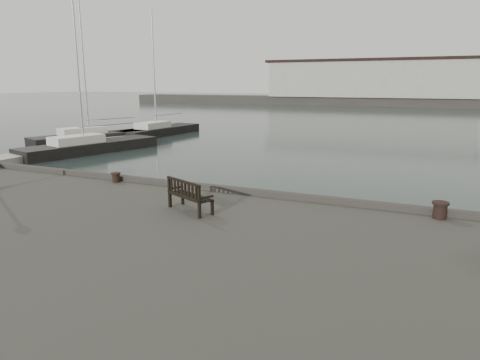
% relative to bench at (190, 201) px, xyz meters
% --- Properties ---
extents(ground, '(400.00, 400.00, 0.00)m').
position_rel_bench_xyz_m(ground, '(0.95, 2.62, -1.85)').
color(ground, black).
rests_on(ground, ground).
extents(pontoon, '(2.00, 24.00, 0.50)m').
position_rel_bench_xyz_m(pontoon, '(-19.05, 12.62, -1.60)').
color(pontoon, '#AAA79D').
rests_on(pontoon, ground).
extents(breakwater, '(140.00, 9.50, 12.20)m').
position_rel_bench_xyz_m(breakwater, '(-3.61, 94.62, 2.45)').
color(breakwater, '#383530').
rests_on(breakwater, ground).
extents(bench, '(1.66, 1.15, 0.91)m').
position_rel_bench_xyz_m(bench, '(0.00, 0.00, 0.00)').
color(bench, black).
rests_on(bench, quay).
extents(bollard_left, '(0.43, 0.43, 0.36)m').
position_rel_bench_xyz_m(bollard_left, '(-4.40, 2.12, -0.11)').
color(bollard_left, black).
rests_on(bollard_left, quay).
extents(bollard_right, '(0.48, 0.48, 0.47)m').
position_rel_bench_xyz_m(bollard_right, '(6.61, 2.12, -0.06)').
color(bollard_right, black).
rests_on(bollard_right, quay).
extents(yacht_b, '(6.34, 11.30, 14.61)m').
position_rel_bench_xyz_m(yacht_b, '(-21.16, 19.55, -1.60)').
color(yacht_b, black).
rests_on(yacht_b, ground).
extents(yacht_c, '(5.39, 11.09, 14.34)m').
position_rel_bench_xyz_m(yacht_c, '(-17.28, 14.73, -1.61)').
color(yacht_c, black).
rests_on(yacht_c, ground).
extents(yacht_d, '(3.63, 10.46, 12.80)m').
position_rel_bench_xyz_m(yacht_d, '(-18.89, 26.41, -1.62)').
color(yacht_d, black).
rests_on(yacht_d, ground).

